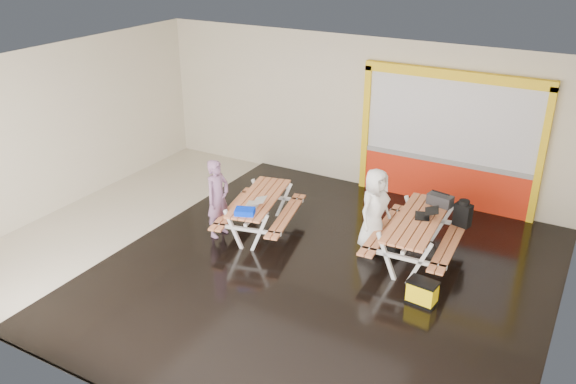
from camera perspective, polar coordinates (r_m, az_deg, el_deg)
The scene contains 14 objects.
room at distance 10.34m, azimuth -2.45°, elevation 1.99°, with size 10.02×8.02×3.52m.
deck at distance 10.60m, azimuth 3.53°, elevation -7.95°, with size 7.50×7.98×0.05m, color black.
kiosk at distance 13.08m, azimuth 15.15°, elevation 4.59°, with size 3.88×0.16×3.00m.
picnic_table_left at distance 11.71m, azimuth -2.74°, elevation -1.32°, with size 1.76×2.25×0.80m.
picnic_table_right at distance 10.95m, azimuth 12.29°, elevation -3.51°, with size 1.59×2.26×0.88m.
person_left at distance 11.55m, azimuth -6.78°, elevation -0.61°, with size 0.57×0.38×1.57m, color slate.
person_right at distance 11.00m, azimuth 8.34°, elevation -1.62°, with size 0.76×0.50×1.56m, color white.
laptop_left at distance 11.25m, azimuth -3.19°, elevation -1.09°, with size 0.46×0.44×0.16m.
laptop_right at distance 10.94m, azimuth 13.11°, elevation -2.08°, with size 0.49×0.46×0.17m.
blue_pouch at distance 10.94m, azimuth -4.18°, elevation -1.89°, with size 0.36×0.25×0.10m, color #0029E2.
toolbox at distance 11.44m, azimuth 14.43°, elevation -0.74°, with size 0.50×0.32×0.27m.
backpack at distance 11.45m, azimuth 16.48°, elevation -1.98°, with size 0.35×0.27×0.51m.
dark_case at distance 11.40m, azimuth 9.61°, elevation -5.09°, with size 0.48×0.36×0.18m, color black.
fluke_bag at distance 9.96m, azimuth 12.78°, elevation -9.42°, with size 0.51×0.36×0.41m.
Camera 1 is at (5.08, -8.10, 5.69)m, focal length 36.94 mm.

